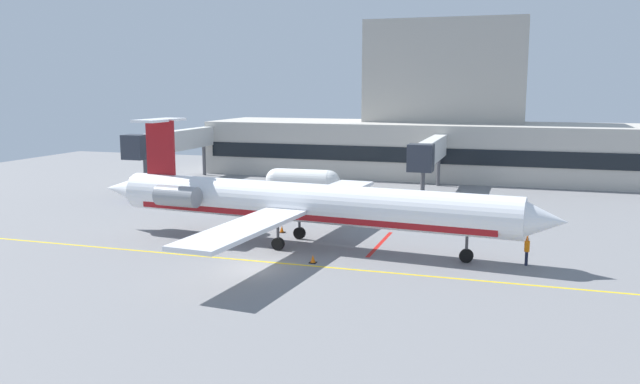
# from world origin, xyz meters

# --- Properties ---
(ground) EXTENTS (120.00, 120.00, 0.11)m
(ground) POSITION_xyz_m (0.00, 0.00, -0.05)
(ground) COLOR slate
(terminal_building) EXTENTS (56.68, 14.38, 19.85)m
(terminal_building) POSITION_xyz_m (4.54, 47.51, 6.61)
(terminal_building) COLOR #B7B2A8
(terminal_building) RESTS_ON ground
(jet_bridge_west) EXTENTS (2.40, 15.92, 5.99)m
(jet_bridge_west) POSITION_xyz_m (6.56, 31.34, 4.60)
(jet_bridge_west) COLOR silver
(jet_bridge_west) RESTS_ON ground
(jet_bridge_east) EXTENTS (2.40, 17.89, 6.35)m
(jet_bridge_east) POSITION_xyz_m (-23.79, 30.34, 4.96)
(jet_bridge_east) COLOR silver
(jet_bridge_east) RESTS_ON ground
(regional_jet) EXTENTS (35.71, 27.52, 8.95)m
(regional_jet) POSITION_xyz_m (0.87, 6.49, 3.15)
(regional_jet) COLOR white
(regional_jet) RESTS_ON ground
(baggage_tug) EXTENTS (3.51, 2.58, 1.77)m
(baggage_tug) POSITION_xyz_m (11.61, 15.25, 0.83)
(baggage_tug) COLOR #19389E
(baggage_tug) RESTS_ON ground
(pushback_tractor) EXTENTS (3.43, 3.66, 1.99)m
(pushback_tractor) POSITION_xyz_m (-20.88, 19.07, 0.90)
(pushback_tractor) COLOR #19389E
(pushback_tractor) RESTS_ON ground
(fuel_tank) EXTENTS (8.21, 2.57, 2.79)m
(fuel_tank) POSITION_xyz_m (-6.29, 27.35, 1.55)
(fuel_tank) COLOR white
(fuel_tank) RESTS_ON ground
(marshaller) EXTENTS (0.34, 0.83, 2.01)m
(marshaller) POSITION_xyz_m (16.53, 5.99, 1.04)
(marshaller) COLOR #191E33
(marshaller) RESTS_ON ground
(safety_cone_alpha) EXTENTS (0.47, 0.47, 0.55)m
(safety_cone_alpha) POSITION_xyz_m (3.18, 2.28, 0.25)
(safety_cone_alpha) COLOR orange
(safety_cone_alpha) RESTS_ON ground
(safety_cone_bravo) EXTENTS (0.47, 0.47, 0.55)m
(safety_cone_bravo) POSITION_xyz_m (12.95, 14.28, 0.25)
(safety_cone_bravo) COLOR orange
(safety_cone_bravo) RESTS_ON ground
(safety_cone_charlie) EXTENTS (0.47, 0.47, 0.55)m
(safety_cone_charlie) POSITION_xyz_m (9.96, 16.41, 0.25)
(safety_cone_charlie) COLOR orange
(safety_cone_charlie) RESTS_ON ground
(safety_cone_delta) EXTENTS (0.47, 0.47, 0.55)m
(safety_cone_delta) POSITION_xyz_m (-1.97, 10.00, 0.25)
(safety_cone_delta) COLOR orange
(safety_cone_delta) RESTS_ON ground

